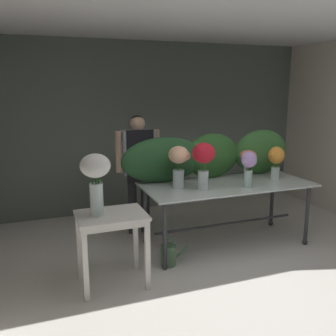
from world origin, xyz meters
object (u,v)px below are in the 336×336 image
Objects in this scene: vase_coral_carnations at (248,160)px; vase_crimson_lilies at (203,159)px; side_table_white at (112,225)px; watering_can at (169,255)px; display_table_glass at (227,192)px; vase_sunset_tulips at (276,159)px; vase_white_roses_tall at (96,176)px; vase_lilac_roses at (249,165)px; vase_peach_anemones at (179,162)px; florist at (138,162)px.

vase_crimson_lilies reaches higher than vase_coral_carnations.
watering_can is (0.69, 0.19, -0.52)m from side_table_white.
watering_can is (-0.89, -0.29, -0.58)m from display_table_glass.
vase_white_roses_tall is (-2.43, -0.46, 0.08)m from vase_sunset_tulips.
vase_lilac_roses is 1.43m from watering_can.
vase_crimson_lilies is at bearing 14.30° from vase_white_roses_tall.
watering_can is (0.83, 0.19, -1.04)m from vase_white_roses_tall.
display_table_glass is 0.64m from vase_crimson_lilies.
vase_coral_carnations is at bearing 16.23° from side_table_white.
side_table_white is at bearing -164.09° from vase_crimson_lilies.
vase_lilac_roses is at bearing -18.17° from vase_peach_anemones.
display_table_glass is at bearing -3.02° from vase_peach_anemones.
display_table_glass is 1.26m from florist.
florist is 3.79× the size of vase_sunset_tulips.
watering_can is at bearing -170.17° from vase_sunset_tulips.
vase_peach_anemones is (0.29, -0.75, 0.11)m from florist.
vase_sunset_tulips is at bearing -0.85° from display_table_glass.
vase_lilac_roses is at bearing -8.88° from vase_crimson_lilies.
vase_coral_carnations is 1.11× the size of watering_can.
side_table_white is 0.54m from vase_white_roses_tall.
vase_lilac_roses is 0.86× the size of vase_peach_anemones.
side_table_white is 2.38m from vase_sunset_tulips.
vase_crimson_lilies reaches higher than vase_sunset_tulips.
display_table_glass is at bearing 16.70° from side_table_white.
display_table_glass is 6.08× the size of watering_can.
florist is 1.39m from watering_can.
vase_peach_anemones is (0.94, 0.51, 0.48)m from side_table_white.
vase_lilac_roses is (1.09, -1.01, 0.07)m from florist.
vase_white_roses_tall reaches higher than side_table_white.
display_table_glass is 1.84m from vase_white_roses_tall.
display_table_glass is at bearing 15.42° from vase_white_roses_tall.
vase_crimson_lilies is (-0.75, -0.23, 0.10)m from vase_coral_carnations.
vase_peach_anemones is (-0.80, 0.26, 0.04)m from vase_lilac_roses.
vase_peach_anemones is at bearing 178.12° from vase_sunset_tulips.
vase_coral_carnations is (1.28, -0.70, 0.06)m from florist.
vase_peach_anemones is 1.08m from watering_can.
vase_peach_anemones reaches higher than vase_coral_carnations.
vase_coral_carnations is at bearing 2.98° from vase_peach_anemones.
florist is at bearing 151.37° from vase_coral_carnations.
vase_coral_carnations is at bearing 15.19° from vase_white_roses_tall.
vase_white_roses_tall reaches higher than vase_crimson_lilies.
vase_coral_carnations is 0.70× the size of vase_crimson_lilies.
watering_can is (-1.24, -0.37, -0.95)m from vase_coral_carnations.
vase_white_roses_tall reaches higher than vase_coral_carnations.
watering_can is at bearing -162.10° from display_table_glass.
watering_can is at bearing -163.00° from vase_crimson_lilies.
watering_can is at bearing 15.13° from side_table_white.
side_table_white is 2.17× the size of watering_can.
side_table_white is 1.23× the size of vase_white_roses_tall.
display_table_glass is 0.77m from vase_peach_anemones.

